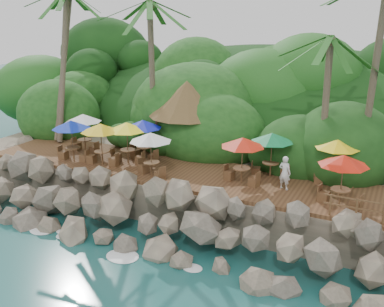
% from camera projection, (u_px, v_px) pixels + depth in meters
% --- Properties ---
extents(ground, '(140.00, 140.00, 0.00)m').
position_uv_depth(ground, '(136.00, 258.00, 20.83)').
color(ground, '#19514F').
rests_on(ground, ground).
extents(land_base, '(32.00, 25.20, 2.10)m').
position_uv_depth(land_base, '(249.00, 147.00, 34.22)').
color(land_base, gray).
rests_on(land_base, ground).
extents(jungle_hill, '(44.80, 28.00, 15.40)m').
position_uv_depth(jungle_hill, '(276.00, 137.00, 40.97)').
color(jungle_hill, '#143811').
rests_on(jungle_hill, ground).
extents(seawall, '(29.00, 4.00, 2.30)m').
position_uv_depth(seawall, '(157.00, 219.00, 22.20)').
color(seawall, gray).
rests_on(seawall, ground).
extents(terrace, '(26.00, 5.00, 0.20)m').
position_uv_depth(terrace, '(192.00, 174.00, 25.31)').
color(terrace, brown).
rests_on(terrace, land_base).
extents(jungle_foliage, '(44.00, 16.00, 12.00)m').
position_uv_depth(jungle_foliage, '(244.00, 164.00, 33.68)').
color(jungle_foliage, '#143811').
rests_on(jungle_foliage, ground).
extents(foam_line, '(25.20, 0.80, 0.06)m').
position_uv_depth(foam_line, '(139.00, 255.00, 21.08)').
color(foam_line, white).
rests_on(foam_line, ground).
extents(palapa, '(4.79, 4.79, 4.60)m').
position_uv_depth(palapa, '(187.00, 99.00, 27.81)').
color(palapa, brown).
rests_on(palapa, ground).
extents(dining_clusters, '(18.34, 5.42, 2.50)m').
position_uv_depth(dining_clusters, '(179.00, 136.00, 24.77)').
color(dining_clusters, brown).
rests_on(dining_clusters, terrace).
extents(waiter, '(0.72, 0.55, 1.76)m').
position_uv_depth(waiter, '(285.00, 173.00, 22.60)').
color(waiter, white).
rests_on(waiter, terrace).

